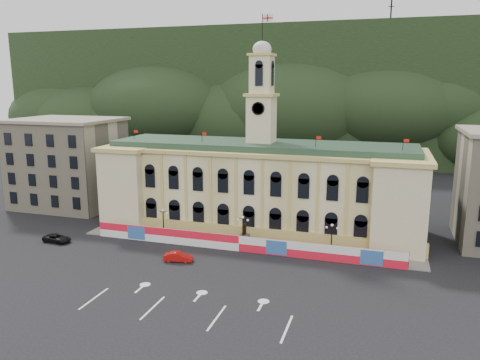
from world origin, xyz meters
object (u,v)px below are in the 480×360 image
(statue, at_px, (245,238))
(red_sedan, at_px, (178,257))
(lamp_center, at_px, (243,229))
(black_suv, at_px, (57,238))

(statue, bearing_deg, red_sedan, -126.73)
(statue, height_order, lamp_center, lamp_center)
(red_sedan, bearing_deg, black_suv, 75.72)
(red_sedan, relative_size, black_suv, 0.90)
(statue, bearing_deg, lamp_center, -90.00)
(black_suv, bearing_deg, statue, -70.56)
(lamp_center, distance_m, red_sedan, 11.63)
(statue, height_order, black_suv, statue)
(statue, distance_m, black_suv, 31.05)
(statue, xyz_separation_m, lamp_center, (0.00, -1.00, 1.89))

